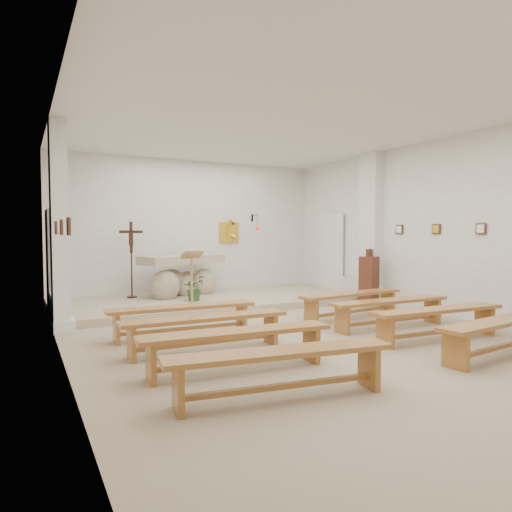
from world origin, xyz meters
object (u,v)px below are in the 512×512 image
bench_left_front (183,313)px  lectern (192,279)px  donation_pedestal (369,280)px  altar (181,279)px  crucifix_stand (131,254)px  bench_right_second (390,307)px  bench_left_third (237,340)px  bench_right_front (352,299)px  bench_right_fourth (500,329)px  bench_left_second (206,325)px  bench_left_fourth (281,362)px  bench_right_third (438,316)px

bench_left_front → lectern: bearing=68.6°
donation_pedestal → altar: bearing=127.9°
crucifix_stand → bench_left_front: bearing=-68.1°
bench_right_second → altar: bearing=117.4°
bench_left_third → donation_pedestal: bearing=37.3°
donation_pedestal → bench_right_front: size_ratio=0.54×
crucifix_stand → bench_right_fourth: 7.57m
altar → bench_left_second: altar is taller
crucifix_stand → bench_left_second: size_ratio=0.74×
bench_right_second → bench_left_fourth: 3.95m
bench_right_front → bench_right_third: size_ratio=1.00×
altar → bench_right_second: 5.07m
crucifix_stand → donation_pedestal: size_ratio=1.37×
donation_pedestal → bench_right_second: 2.57m
lectern → bench_right_fourth: lectern is taller
lectern → bench_right_fourth: size_ratio=0.49×
bench_right_front → bench_right_second: bearing=-95.9°
bench_left_second → bench_left_third: 1.02m
crucifix_stand → bench_left_second: 4.76m
crucifix_stand → bench_left_fourth: 6.77m
altar → lectern: size_ratio=1.86×
bench_left_third → bench_right_fourth: 3.54m
altar → bench_left_second: (-1.13, -4.53, -0.18)m
bench_right_second → donation_pedestal: bearing=57.6°
lectern → bench_left_fourth: bearing=-99.5°
altar → crucifix_stand: crucifix_stand is taller
altar → crucifix_stand: size_ratio=1.24×
bench_right_fourth → bench_right_second: bearing=83.5°
donation_pedestal → bench_right_second: donation_pedestal is taller
altar → bench_right_second: altar is taller
lectern → bench_right_third: bearing=-56.2°
bench_left_second → bench_right_third: (3.39, -1.02, 0.00)m
altar → lectern: (-0.33, -1.71, 0.17)m
donation_pedestal → bench_right_second: size_ratio=0.54×
donation_pedestal → bench_right_fourth: (-1.41, -4.18, -0.19)m
altar → bench_right_third: 6.00m
bench_right_third → bench_left_fourth: same height
donation_pedestal → bench_left_second: (-4.79, -2.14, -0.19)m
altar → crucifix_stand: 1.29m
lectern → bench_left_third: 3.94m
bench_right_second → bench_right_third: 1.02m
bench_left_front → altar: bearing=74.5°
crucifix_stand → bench_right_second: 5.84m
bench_left_fourth → bench_right_fourth: (3.39, 0.00, 0.00)m
donation_pedestal → bench_left_fourth: (-4.79, -4.18, -0.19)m
bench_right_third → bench_right_fourth: size_ratio=1.00×
bench_left_second → bench_left_third: size_ratio=1.00×
lectern → bench_right_third: (2.59, -3.84, -0.35)m
bench_left_second → bench_left_fourth: 2.04m
crucifix_stand → donation_pedestal: (4.80, -2.55, -0.60)m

